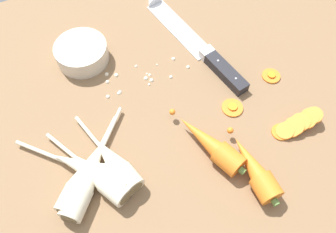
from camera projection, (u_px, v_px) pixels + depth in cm
name	position (u px, v px, depth cm)	size (l,w,h in cm)	color
ground_plane	(164.00, 118.00, 69.61)	(120.00, 90.00, 4.00)	brown
chefs_knife	(190.00, 38.00, 77.06)	(9.70, 34.73, 4.18)	silver
whole_carrot	(211.00, 145.00, 61.96)	(8.80, 16.99, 4.20)	orange
whole_carrot_second	(255.00, 170.00, 59.50)	(4.21, 15.81, 4.20)	orange
parsnip_front	(83.00, 178.00, 58.89)	(15.41, 15.75, 4.00)	beige
parsnip_mid_left	(90.00, 170.00, 59.62)	(17.32, 18.14, 4.00)	beige
parsnip_mid_right	(88.00, 178.00, 58.85)	(16.70, 18.09, 4.00)	beige
parsnip_back	(114.00, 163.00, 60.30)	(7.27, 18.66, 4.00)	beige
parsnip_outer	(98.00, 175.00, 59.12)	(11.03, 18.50, 4.00)	beige
carrot_slice_stack	(297.00, 124.00, 65.19)	(10.09, 3.95, 3.25)	orange
carrot_slice_stray_near	(271.00, 75.00, 72.11)	(3.82, 3.82, 0.70)	orange
carrot_slice_stray_mid	(232.00, 107.00, 68.09)	(4.22, 4.22, 0.70)	orange
prep_bowl	(82.00, 52.00, 72.98)	(11.00, 11.00, 4.00)	beige
mince_crumbs	(138.00, 77.00, 71.89)	(18.84, 7.05, 0.90)	silver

